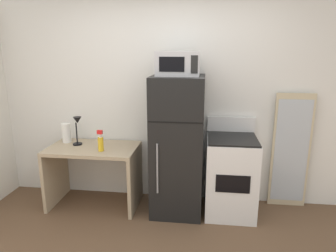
# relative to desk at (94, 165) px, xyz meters

# --- Properties ---
(wall_back_white) EXTENTS (5.00, 0.10, 2.60)m
(wall_back_white) POSITION_rel_desk_xyz_m (0.90, 0.38, 0.78)
(wall_back_white) COLOR white
(wall_back_white) RESTS_ON ground
(desk) EXTENTS (1.06, 0.63, 0.75)m
(desk) POSITION_rel_desk_xyz_m (0.00, 0.00, 0.00)
(desk) COLOR tan
(desk) RESTS_ON ground
(desk_lamp) EXTENTS (0.14, 0.12, 0.35)m
(desk_lamp) POSITION_rel_desk_xyz_m (-0.20, 0.05, 0.47)
(desk_lamp) COLOR black
(desk_lamp) RESTS_ON desk
(spray_bottle) EXTENTS (0.06, 0.06, 0.25)m
(spray_bottle) POSITION_rel_desk_xyz_m (0.15, -0.13, 0.33)
(spray_bottle) COLOR yellow
(spray_bottle) RESTS_ON desk
(paper_towel_roll) EXTENTS (0.11, 0.11, 0.24)m
(paper_towel_roll) POSITION_rel_desk_xyz_m (-0.39, 0.15, 0.35)
(paper_towel_roll) COLOR white
(paper_towel_roll) RESTS_ON desk
(refrigerator) EXTENTS (0.58, 0.65, 1.61)m
(refrigerator) POSITION_rel_desk_xyz_m (1.02, 0.00, 0.29)
(refrigerator) COLOR black
(refrigerator) RESTS_ON ground
(microwave) EXTENTS (0.46, 0.35, 0.26)m
(microwave) POSITION_rel_desk_xyz_m (1.02, -0.02, 1.22)
(microwave) COLOR #B7B7BC
(microwave) RESTS_ON refrigerator
(oven_range) EXTENTS (0.57, 0.61, 1.10)m
(oven_range) POSITION_rel_desk_xyz_m (1.64, 0.02, -0.05)
(oven_range) COLOR white
(oven_range) RESTS_ON ground
(leaning_mirror) EXTENTS (0.44, 0.03, 1.40)m
(leaning_mirror) POSITION_rel_desk_xyz_m (2.35, 0.27, 0.18)
(leaning_mirror) COLOR #C6B793
(leaning_mirror) RESTS_ON ground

